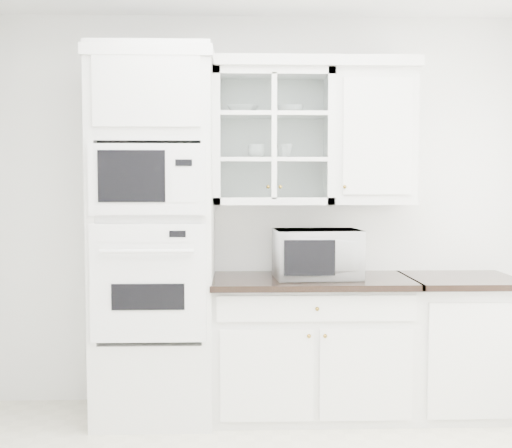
{
  "coord_description": "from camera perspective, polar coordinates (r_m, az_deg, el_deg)",
  "views": [
    {
      "loc": [
        -0.22,
        -2.77,
        1.54
      ],
      "look_at": [
        -0.1,
        1.05,
        1.3
      ],
      "focal_mm": 45.0,
      "sensor_mm": 36.0,
      "label": 1
    }
  ],
  "objects": [
    {
      "name": "room_shell",
      "position": [
        3.21,
        2.14,
        7.86
      ],
      "size": [
        4.0,
        3.5,
        2.7
      ],
      "color": "white",
      "rests_on": "ground"
    },
    {
      "name": "oven_column",
      "position": [
        4.23,
        -8.99,
        -1.06
      ],
      "size": [
        0.76,
        0.68,
        2.4
      ],
      "color": "white",
      "rests_on": "ground"
    },
    {
      "name": "base_cabinet_run",
      "position": [
        4.38,
        4.9,
        -10.65
      ],
      "size": [
        1.32,
        0.67,
        0.92
      ],
      "color": "white",
      "rests_on": "ground"
    },
    {
      "name": "extra_base_cabinet",
      "position": [
        4.6,
        17.56,
        -10.11
      ],
      "size": [
        0.72,
        0.67,
        0.92
      ],
      "color": "white",
      "rests_on": "ground"
    },
    {
      "name": "upper_cabinet_glass",
      "position": [
        4.37,
        1.5,
        7.67
      ],
      "size": [
        0.8,
        0.33,
        0.9
      ],
      "color": "white",
      "rests_on": "room_shell"
    },
    {
      "name": "upper_cabinet_solid",
      "position": [
        4.46,
        10.27,
        7.53
      ],
      "size": [
        0.55,
        0.33,
        0.9
      ],
      "primitive_type": "cube",
      "color": "white",
      "rests_on": "room_shell"
    },
    {
      "name": "crown_molding",
      "position": [
        4.4,
        0.12,
        14.01
      ],
      "size": [
        2.14,
        0.38,
        0.07
      ],
      "primitive_type": "cube",
      "color": "white",
      "rests_on": "room_shell"
    },
    {
      "name": "countertop_microwave",
      "position": [
        4.25,
        5.41,
        -2.63
      ],
      "size": [
        0.58,
        0.49,
        0.32
      ],
      "primitive_type": "imported",
      "rotation": [
        0.0,
        0.0,
        3.21
      ],
      "color": "white",
      "rests_on": "base_cabinet_run"
    },
    {
      "name": "bowl_a",
      "position": [
        4.37,
        -1.2,
        10.12
      ],
      "size": [
        0.24,
        0.24,
        0.05
      ],
      "primitive_type": "imported",
      "rotation": [
        0.0,
        0.0,
        -0.19
      ],
      "color": "white",
      "rests_on": "upper_cabinet_glass"
    },
    {
      "name": "bowl_b",
      "position": [
        4.4,
        3.07,
        10.1
      ],
      "size": [
        0.21,
        0.21,
        0.06
      ],
      "primitive_type": "imported",
      "rotation": [
        0.0,
        0.0,
        -0.21
      ],
      "color": "white",
      "rests_on": "upper_cabinet_glass"
    },
    {
      "name": "cup_a",
      "position": [
        4.35,
        0.04,
        6.46
      ],
      "size": [
        0.14,
        0.14,
        0.09
      ],
      "primitive_type": "imported",
      "rotation": [
        0.0,
        0.0,
        -0.24
      ],
      "color": "white",
      "rests_on": "upper_cabinet_glass"
    },
    {
      "name": "cup_b",
      "position": [
        4.36,
        2.56,
        6.48
      ],
      "size": [
        0.14,
        0.14,
        0.1
      ],
      "primitive_type": "imported",
      "rotation": [
        0.0,
        0.0,
        0.35
      ],
      "color": "white",
      "rests_on": "upper_cabinet_glass"
    }
  ]
}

